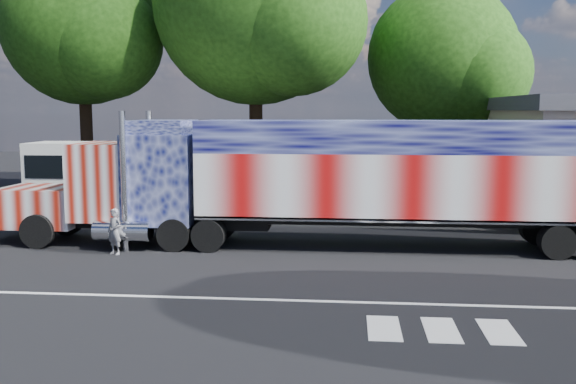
# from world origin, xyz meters

# --- Properties ---
(ground) EXTENTS (100.00, 100.00, 0.00)m
(ground) POSITION_xyz_m (0.00, 0.00, 0.00)
(ground) COLOR black
(lane_markings) EXTENTS (30.00, 2.67, 0.01)m
(lane_markings) POSITION_xyz_m (1.71, -3.77, 0.01)
(lane_markings) COLOR silver
(lane_markings) RESTS_ON ground
(semi_truck) EXTENTS (21.53, 3.40, 4.59)m
(semi_truck) POSITION_xyz_m (1.36, 3.34, 2.36)
(semi_truck) COLOR black
(semi_truck) RESTS_ON ground
(coach_bus) EXTENTS (10.95, 2.55, 3.19)m
(coach_bus) POSITION_xyz_m (-6.63, 9.41, 1.65)
(coach_bus) COLOR silver
(coach_bus) RESTS_ON ground
(woman) EXTENTS (0.64, 0.55, 1.49)m
(woman) POSITION_xyz_m (-5.46, 1.50, 0.74)
(woman) COLOR slate
(woman) RESTS_ON ground
(tree_nw_a) EXTENTS (9.39, 8.94, 13.83)m
(tree_nw_a) POSITION_xyz_m (-12.87, 17.50, 9.30)
(tree_nw_a) COLOR black
(tree_nw_a) RESTS_ON ground
(tree_ne_a) EXTENTS (8.50, 8.10, 11.46)m
(tree_ne_a) POSITION_xyz_m (7.15, 17.94, 7.36)
(tree_ne_a) COLOR black
(tree_ne_a) RESTS_ON ground
(tree_n_mid) EXTENTS (11.04, 10.51, 15.37)m
(tree_n_mid) POSITION_xyz_m (-2.74, 15.63, 10.05)
(tree_n_mid) COLOR black
(tree_n_mid) RESTS_ON ground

